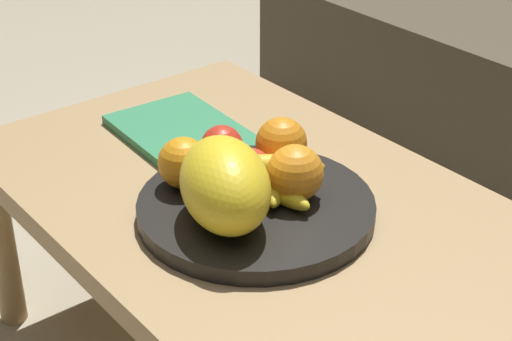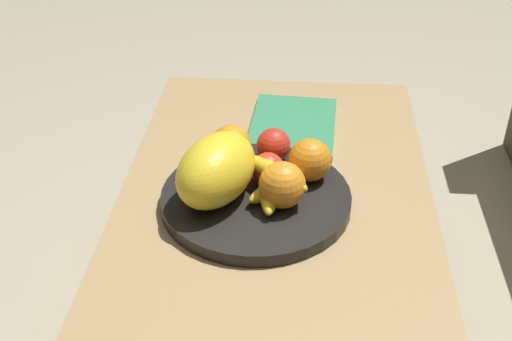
{
  "view_description": "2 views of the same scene",
  "coord_description": "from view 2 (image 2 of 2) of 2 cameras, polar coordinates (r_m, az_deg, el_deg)",
  "views": [
    {
      "loc": [
        0.78,
        -0.67,
        1.03
      ],
      "look_at": [
        -0.03,
        -0.03,
        0.46
      ],
      "focal_mm": 58.67,
      "sensor_mm": 36.0,
      "label": 1
    },
    {
      "loc": [
        0.94,
        0.04,
        1.11
      ],
      "look_at": [
        -0.03,
        -0.03,
        0.46
      ],
      "focal_mm": 46.63,
      "sensor_mm": 36.0,
      "label": 2
    }
  ],
  "objects": [
    {
      "name": "fruit_bowl",
      "position": [
        1.21,
        0.0,
        -2.46
      ],
      "size": [
        0.35,
        0.35,
        0.03
      ],
      "primitive_type": "cylinder",
      "color": "black",
      "rests_on": "coffee_table"
    },
    {
      "name": "magazine",
      "position": [
        1.44,
        3.18,
        3.81
      ],
      "size": [
        0.26,
        0.19,
        0.02
      ],
      "primitive_type": "cube",
      "rotation": [
        0.0,
        0.0,
        -0.05
      ],
      "color": "#388E5C",
      "rests_on": "coffee_table"
    },
    {
      "name": "melon_large_front",
      "position": [
        1.16,
        -3.43,
        0.05
      ],
      "size": [
        0.22,
        0.18,
        0.12
      ],
      "primitive_type": "ellipsoid",
      "rotation": [
        0.0,
        0.0,
        -0.41
      ],
      "color": "yellow",
      "rests_on": "fruit_bowl"
    },
    {
      "name": "orange_front",
      "position": [
        1.15,
        2.26,
        -1.27
      ],
      "size": [
        0.08,
        0.08,
        0.08
      ],
      "primitive_type": "sphere",
      "color": "orange",
      "rests_on": "fruit_bowl"
    },
    {
      "name": "coffee_table",
      "position": [
        1.22,
        1.5,
        -5.42
      ],
      "size": [
        1.08,
        0.59,
        0.38
      ],
      "color": "tan",
      "rests_on": "ground_plane"
    },
    {
      "name": "apple_front",
      "position": [
        1.21,
        1.03,
        0.14
      ],
      "size": [
        0.06,
        0.06,
        0.06
      ],
      "primitive_type": "sphere",
      "color": "red",
      "rests_on": "fruit_bowl"
    },
    {
      "name": "orange_left",
      "position": [
        1.27,
        -2.17,
        2.19
      ],
      "size": [
        0.08,
        0.08,
        0.08
      ],
      "primitive_type": "sphere",
      "color": "orange",
      "rests_on": "fruit_bowl"
    },
    {
      "name": "banana_bunch",
      "position": [
        1.19,
        1.58,
        -1.01
      ],
      "size": [
        0.16,
        0.14,
        0.06
      ],
      "color": "gold",
      "rests_on": "fruit_bowl"
    },
    {
      "name": "apple_right",
      "position": [
        1.28,
        1.51,
        2.19
      ],
      "size": [
        0.07,
        0.07,
        0.07
      ],
      "primitive_type": "sphere",
      "color": "red",
      "rests_on": "fruit_bowl"
    },
    {
      "name": "orange_right",
      "position": [
        1.22,
        4.64,
        0.9
      ],
      "size": [
        0.08,
        0.08,
        0.08
      ],
      "primitive_type": "sphere",
      "color": "orange",
      "rests_on": "fruit_bowl"
    }
  ]
}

